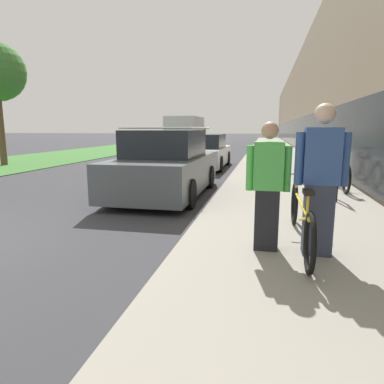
{
  "coord_description": "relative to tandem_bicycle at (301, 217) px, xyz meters",
  "views": [
    {
      "loc": [
        4.64,
        -3.09,
        1.59
      ],
      "look_at": [
        0.91,
        14.52,
        -1.75
      ],
      "focal_mm": 32.0,
      "sensor_mm": 36.0,
      "label": 1
    }
  ],
  "objects": [
    {
      "name": "vintage_roadster_curbside",
      "position": [
        -2.9,
        9.34,
        0.17
      ],
      "size": [
        1.79,
        4.43,
        1.37
      ],
      "color": "silver",
      "rests_on": "ground"
    },
    {
      "name": "parked_sedan_curbside",
      "position": [
        -2.79,
        3.35,
        0.24
      ],
      "size": [
        1.92,
        4.2,
        1.62
      ],
      "color": "#4C5156",
      "rests_on": "ground"
    },
    {
      "name": "person_bystander",
      "position": [
        -0.43,
        -0.28,
        0.43
      ],
      "size": [
        0.53,
        0.21,
        1.56
      ],
      "color": "black",
      "rests_on": "sidewalk_slab"
    },
    {
      "name": "lawn_strip",
      "position": [
        -12.01,
        23.62,
        -0.45
      ],
      "size": [
        5.83,
        70.0,
        0.03
      ],
      "color": "#3D7533",
      "rests_on": "ground"
    },
    {
      "name": "storefront_facade",
      "position": [
        6.84,
        27.62,
        3.23
      ],
      "size": [
        10.01,
        70.0,
        7.39
      ],
      "color": "gray",
      "rests_on": "ground"
    },
    {
      "name": "tandem_bicycle",
      "position": [
        0.0,
        0.0,
        0.0
      ],
      "size": [
        0.52,
        2.58,
        0.83
      ],
      "color": "black",
      "rests_on": "sidewalk_slab"
    },
    {
      "name": "moving_truck",
      "position": [
        -7.19,
        24.81,
        0.85
      ],
      "size": [
        2.5,
        6.51,
        2.57
      ],
      "color": "orange",
      "rests_on": "ground"
    },
    {
      "name": "person_rider",
      "position": [
        0.16,
        -0.33,
        0.53
      ],
      "size": [
        0.6,
        0.23,
        1.76
      ],
      "color": "#33384C",
      "rests_on": "sidewalk_slab"
    },
    {
      "name": "cruiser_bike_nearest",
      "position": [
        1.37,
        4.33,
        0.02
      ],
      "size": [
        0.52,
        1.7,
        0.88
      ],
      "color": "black",
      "rests_on": "sidewalk_slab"
    },
    {
      "name": "sidewalk_slab",
      "position": [
        0.12,
        19.62,
        -0.41
      ],
      "size": [
        3.37,
        70.0,
        0.1
      ],
      "color": "gray",
      "rests_on": "ground"
    },
    {
      "name": "cruiser_bike_middle",
      "position": [
        1.27,
        6.65,
        0.05
      ],
      "size": [
        0.52,
        1.79,
        0.98
      ],
      "color": "black",
      "rests_on": "sidewalk_slab"
    },
    {
      "name": "bike_rack_hoop",
      "position": [
        0.99,
        3.16,
        0.16
      ],
      "size": [
        0.05,
        0.6,
        0.84
      ],
      "color": "black",
      "rests_on": "sidewalk_slab"
    }
  ]
}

